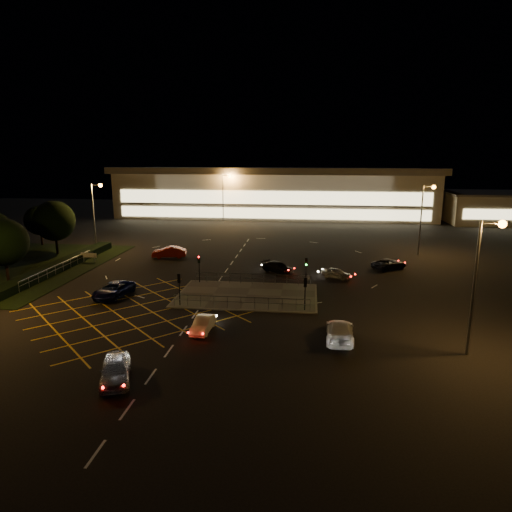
# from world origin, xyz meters

# --- Properties ---
(ground) EXTENTS (180.00, 180.00, 0.00)m
(ground) POSITION_xyz_m (0.00, 0.00, 0.00)
(ground) COLOR black
(ground) RESTS_ON ground
(pedestrian_island) EXTENTS (14.00, 9.00, 0.12)m
(pedestrian_island) POSITION_xyz_m (2.00, -2.00, 0.06)
(pedestrian_island) COLOR #4C4944
(pedestrian_island) RESTS_ON ground
(grass_verge) EXTENTS (18.00, 30.00, 0.08)m
(grass_verge) POSITION_xyz_m (-28.00, 6.00, 0.04)
(grass_verge) COLOR black
(grass_verge) RESTS_ON ground
(hedge) EXTENTS (2.00, 26.00, 1.00)m
(hedge) POSITION_xyz_m (-23.00, 6.00, 0.50)
(hedge) COLOR black
(hedge) RESTS_ON ground
(supermarket) EXTENTS (72.00, 26.50, 10.50)m
(supermarket) POSITION_xyz_m (0.00, 61.95, 5.31)
(supermarket) COLOR beige
(supermarket) RESTS_ON ground
(retail_unit_a) EXTENTS (18.80, 14.80, 6.35)m
(retail_unit_a) POSITION_xyz_m (46.00, 53.97, 3.21)
(retail_unit_a) COLOR beige
(retail_unit_a) RESTS_ON ground
(streetlight_se) EXTENTS (1.78, 0.56, 10.03)m
(streetlight_se) POSITION_xyz_m (20.44, -14.00, 6.56)
(streetlight_se) COLOR slate
(streetlight_se) RESTS_ON ground
(streetlight_nw) EXTENTS (1.78, 0.56, 10.03)m
(streetlight_nw) POSITION_xyz_m (-23.56, 18.00, 6.56)
(streetlight_nw) COLOR slate
(streetlight_nw) RESTS_ON ground
(streetlight_ne) EXTENTS (1.78, 0.56, 10.03)m
(streetlight_ne) POSITION_xyz_m (24.44, 20.00, 6.56)
(streetlight_ne) COLOR slate
(streetlight_ne) RESTS_ON ground
(streetlight_far_left) EXTENTS (1.78, 0.56, 10.03)m
(streetlight_far_left) POSITION_xyz_m (-9.56, 48.00, 6.56)
(streetlight_far_left) COLOR slate
(streetlight_far_left) RESTS_ON ground
(streetlight_far_right) EXTENTS (1.78, 0.56, 10.03)m
(streetlight_far_right) POSITION_xyz_m (30.44, 50.00, 6.56)
(streetlight_far_right) COLOR slate
(streetlight_far_right) RESTS_ON ground
(signal_sw) EXTENTS (0.28, 0.30, 3.15)m
(signal_sw) POSITION_xyz_m (-4.00, -5.99, 2.37)
(signal_sw) COLOR black
(signal_sw) RESTS_ON pedestrian_island
(signal_se) EXTENTS (0.28, 0.30, 3.15)m
(signal_se) POSITION_xyz_m (8.00, -5.99, 2.37)
(signal_se) COLOR black
(signal_se) RESTS_ON pedestrian_island
(signal_nw) EXTENTS (0.28, 0.30, 3.15)m
(signal_nw) POSITION_xyz_m (-4.00, 1.99, 2.37)
(signal_nw) COLOR black
(signal_nw) RESTS_ON pedestrian_island
(signal_ne) EXTENTS (0.28, 0.30, 3.15)m
(signal_ne) POSITION_xyz_m (8.00, 1.99, 2.37)
(signal_ne) COLOR black
(signal_ne) RESTS_ON pedestrian_island
(tree_c) EXTENTS (5.76, 5.76, 7.84)m
(tree_c) POSITION_xyz_m (-28.00, 14.00, 4.95)
(tree_c) COLOR black
(tree_c) RESTS_ON ground
(tree_d) EXTENTS (4.68, 4.68, 6.37)m
(tree_d) POSITION_xyz_m (-34.00, 20.00, 4.02)
(tree_d) COLOR black
(tree_d) RESTS_ON ground
(tree_e) EXTENTS (5.40, 5.40, 7.35)m
(tree_e) POSITION_xyz_m (-26.00, 0.00, 4.64)
(tree_e) COLOR black
(tree_e) RESTS_ON ground
(car_near_silver) EXTENTS (3.31, 4.97, 1.57)m
(car_near_silver) POSITION_xyz_m (-4.05, -20.79, 0.79)
(car_near_silver) COLOR silver
(car_near_silver) RESTS_ON ground
(car_queue_white) EXTENTS (1.48, 3.80, 1.23)m
(car_queue_white) POSITION_xyz_m (-0.33, -11.94, 0.62)
(car_queue_white) COLOR white
(car_queue_white) RESTS_ON ground
(car_left_blue) EXTENTS (3.30, 5.66, 1.48)m
(car_left_blue) POSITION_xyz_m (-11.61, -3.86, 0.74)
(car_left_blue) COLOR #0A1241
(car_left_blue) RESTS_ON ground
(car_far_dkgrey) EXTENTS (4.50, 3.82, 1.24)m
(car_far_dkgrey) POSITION_xyz_m (4.47, 8.05, 0.62)
(car_far_dkgrey) COLOR black
(car_far_dkgrey) RESTS_ON ground
(car_right_silver) EXTENTS (3.86, 2.98, 1.23)m
(car_right_silver) POSITION_xyz_m (11.55, 5.85, 0.61)
(car_right_silver) COLOR #ADB1B5
(car_right_silver) RESTS_ON ground
(car_circ_red) EXTENTS (4.98, 2.53, 1.57)m
(car_circ_red) POSITION_xyz_m (-11.29, 14.05, 0.78)
(car_circ_red) COLOR maroon
(car_circ_red) RESTS_ON ground
(car_east_grey) EXTENTS (5.07, 4.37, 1.30)m
(car_east_grey) POSITION_xyz_m (18.47, 11.21, 0.65)
(car_east_grey) COLOR black
(car_east_grey) RESTS_ON ground
(car_approach_white) EXTENTS (2.34, 5.33, 1.52)m
(car_approach_white) POSITION_xyz_m (10.84, -12.42, 0.76)
(car_approach_white) COLOR #BCBCBC
(car_approach_white) RESTS_ON ground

